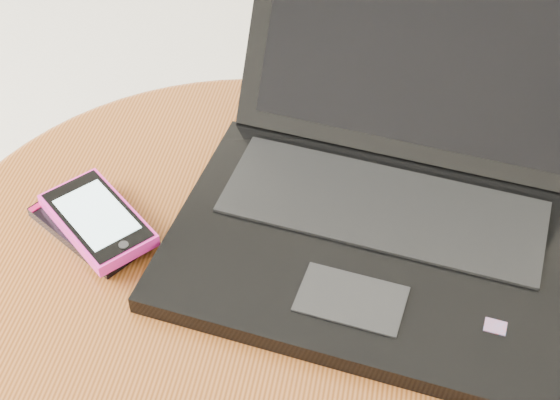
# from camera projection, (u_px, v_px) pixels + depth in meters

# --- Properties ---
(table) EXTENTS (0.62, 0.62, 0.49)m
(table) POSITION_uv_depth(u_px,v_px,m) (244.00, 343.00, 0.83)
(table) COLOR brown
(table) RESTS_ON ground
(laptop) EXTENTS (0.41, 0.41, 0.21)m
(laptop) POSITION_uv_depth(u_px,v_px,m) (386.00, 190.00, 0.78)
(laptop) COLOR black
(laptop) RESTS_ON table
(phone_black) EXTENTS (0.14, 0.12, 0.01)m
(phone_black) POSITION_uv_depth(u_px,v_px,m) (92.00, 225.00, 0.80)
(phone_black) COLOR black
(phone_black) RESTS_ON table
(phone_pink) EXTENTS (0.13, 0.13, 0.01)m
(phone_pink) POSITION_uv_depth(u_px,v_px,m) (97.00, 219.00, 0.78)
(phone_pink) COLOR #E5249A
(phone_pink) RESTS_ON phone_black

